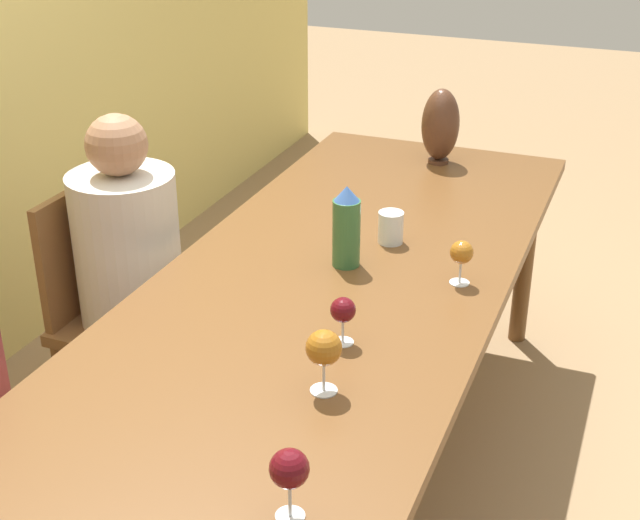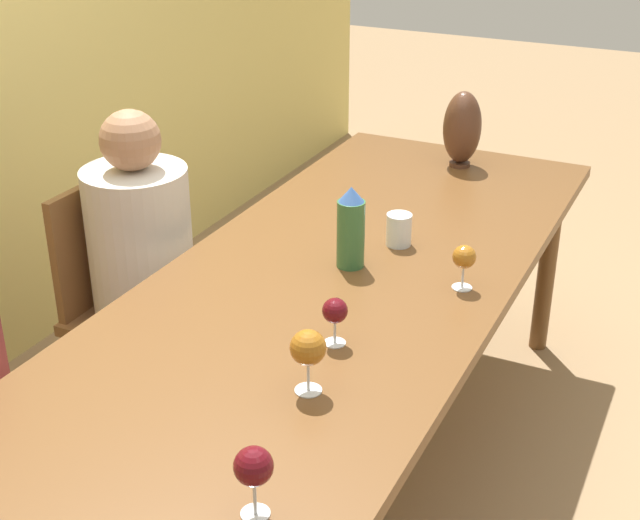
% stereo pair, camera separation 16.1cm
% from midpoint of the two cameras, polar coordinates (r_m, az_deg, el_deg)
% --- Properties ---
extents(ground_plane, '(14.00, 14.00, 0.00)m').
position_cam_midpoint_polar(ground_plane, '(2.95, -1.26, -15.04)').
color(ground_plane, '#937551').
extents(dining_table, '(2.65, 0.97, 0.77)m').
position_cam_midpoint_polar(dining_table, '(2.55, -1.41, -2.98)').
color(dining_table, brown).
rests_on(dining_table, ground_plane).
extents(water_bottle, '(0.08, 0.08, 0.25)m').
position_cam_midpoint_polar(water_bottle, '(2.58, -0.08, 2.08)').
color(water_bottle, '#336638').
rests_on(water_bottle, dining_table).
extents(water_tumbler, '(0.08, 0.08, 0.10)m').
position_cam_midpoint_polar(water_tumbler, '(2.76, 2.89, 2.07)').
color(water_tumbler, silver).
rests_on(water_tumbler, dining_table).
extents(vase, '(0.14, 0.14, 0.29)m').
position_cam_midpoint_polar(vase, '(3.43, 6.38, 8.56)').
color(vase, '#4C2D1E').
rests_on(vase, dining_table).
extents(wine_glass_0, '(0.07, 0.07, 0.13)m').
position_cam_midpoint_polar(wine_glass_0, '(2.50, 7.24, 0.39)').
color(wine_glass_0, silver).
rests_on(wine_glass_0, dining_table).
extents(wine_glass_1, '(0.06, 0.06, 0.13)m').
position_cam_midpoint_polar(wine_glass_1, '(2.20, -0.62, -3.33)').
color(wine_glass_1, silver).
rests_on(wine_glass_1, dining_table).
extents(wine_glass_2, '(0.08, 0.08, 0.15)m').
position_cam_midpoint_polar(wine_glass_2, '(1.67, -4.81, -13.30)').
color(wine_glass_2, silver).
rests_on(wine_glass_2, dining_table).
extents(wine_glass_3, '(0.08, 0.08, 0.16)m').
position_cam_midpoint_polar(wine_glass_3, '(2.00, -2.06, -5.75)').
color(wine_glass_3, silver).
rests_on(wine_glass_3, dining_table).
extents(chair_far, '(0.44, 0.44, 0.88)m').
position_cam_midpoint_polar(chair_far, '(3.12, -14.36, -2.89)').
color(chair_far, brown).
rests_on(chair_far, ground_plane).
extents(person_far, '(0.34, 0.34, 1.15)m').
position_cam_midpoint_polar(person_far, '(3.01, -13.35, -0.84)').
color(person_far, '#2D2D38').
rests_on(person_far, ground_plane).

